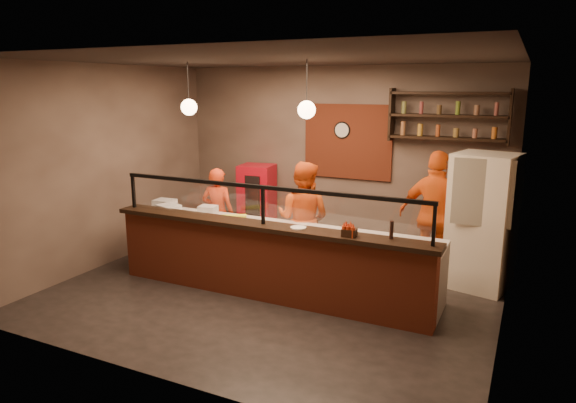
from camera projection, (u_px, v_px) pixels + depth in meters
The scene contains 29 objects.
floor at pixel (274, 290), 7.34m from camera, with size 6.00×6.00×0.00m, color black.
ceiling at pixel (272, 59), 6.63m from camera, with size 6.00×6.00×0.00m, color #322B27.
wall_back at pixel (337, 158), 9.18m from camera, with size 6.00×6.00×0.00m, color #746255.
wall_left at pixel (108, 166), 8.25m from camera, with size 5.00×5.00×0.00m, color #746255.
wall_right at pixel (512, 202), 5.72m from camera, with size 5.00×5.00×0.00m, color #746255.
wall_front at pixel (151, 224), 4.79m from camera, with size 6.00×6.00×0.00m, color #746255.
brick_patch at pixel (348, 142), 9.01m from camera, with size 1.60×0.04×1.30m, color #943A20.
service_counter at pixel (264, 264), 6.97m from camera, with size 4.60×0.25×1.00m, color #943A20.
counter_ledge at pixel (263, 226), 6.85m from camera, with size 4.70×0.37×0.06m, color black.
worktop_cabinet at pixel (280, 258), 7.42m from camera, with size 4.60×0.75×0.85m, color gray.
worktop at pixel (280, 228), 7.32m from camera, with size 4.60×0.75×0.05m, color silver.
sneeze_guard at pixel (263, 201), 6.77m from camera, with size 4.50×0.05×0.52m.
wall_shelving at pixel (448, 116), 8.05m from camera, with size 1.84×0.28×0.85m.
wall_clock at pixel (342, 130), 9.00m from camera, with size 0.30×0.30×0.04m, color black.
pendant_left at pixel (189, 107), 7.58m from camera, with size 0.24×0.24×0.77m.
pendant_right at pixel (307, 110), 6.78m from camera, with size 0.24×0.24×0.77m.
cook_left at pixel (218, 214), 8.57m from camera, with size 0.56×0.37×1.54m, color red.
cook_mid at pixel (303, 219), 7.81m from camera, with size 0.86×0.67×1.76m, color #D44D13.
cook_right at pixel (436, 216), 7.59m from camera, with size 1.14×0.48×1.95m, color orange.
fridge at pixel (482, 222), 7.29m from camera, with size 0.81×0.76×1.95m, color silver.
red_cooler at pixel (257, 202), 9.69m from camera, with size 0.61×0.56×1.42m, color #AF0B1B.
pizza_dough at pixel (317, 233), 6.99m from camera, with size 0.48×0.48×0.01m, color white.
prep_tub_a at pixel (165, 204), 8.31m from camera, with size 0.32×0.26×0.16m, color silver.
prep_tub_b at pixel (208, 210), 8.00m from camera, with size 0.27×0.21×0.13m, color silver.
prep_tub_c at pixel (169, 210), 7.93m from camera, with size 0.33×0.27×0.17m, color white.
rolling_pin at pixel (234, 216), 7.75m from camera, with size 0.07×0.07×0.38m, color yellow.
condiment_caddy at pixel (349, 233), 6.27m from camera, with size 0.17×0.14×0.10m, color black.
pepper_mill at pixel (391, 230), 6.15m from camera, with size 0.05×0.05×0.22m, color black.
small_plate at pixel (298, 228), 6.64m from camera, with size 0.21×0.21×0.01m, color silver.
Camera 1 is at (3.16, -6.11, 2.87)m, focal length 32.00 mm.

